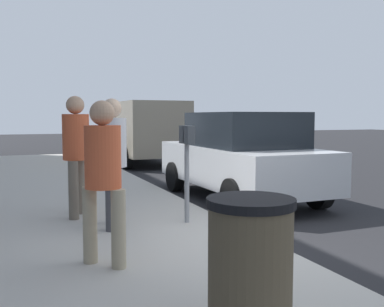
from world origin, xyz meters
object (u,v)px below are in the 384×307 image
parking_meter (187,153)px  pedestrian_at_meter (112,152)px  pedestrian_bystander (103,170)px  parked_sedan_near (241,156)px  trash_bin (250,273)px  parking_officer (76,145)px  parked_van_far (140,128)px

parking_meter → pedestrian_at_meter: 1.07m
pedestrian_at_meter → pedestrian_bystander: 1.60m
parking_meter → pedestrian_bystander: bearing=134.3°
parked_sedan_near → trash_bin: size_ratio=4.38×
pedestrian_at_meter → pedestrian_bystander: size_ratio=1.05×
parking_meter → parked_sedan_near: bearing=-44.0°
parking_officer → parked_sedan_near: 3.55m
parking_officer → parked_van_far: (8.75, -3.38, 0.00)m
parked_sedan_near → parked_van_far: bearing=0.0°
pedestrian_bystander → pedestrian_at_meter: bearing=34.3°
parking_officer → trash_bin: size_ratio=1.83×
pedestrian_at_meter → parked_sedan_near: pedestrian_at_meter is taller
parking_meter → parked_van_far: size_ratio=0.27×
pedestrian_at_meter → trash_bin: 3.59m
trash_bin → pedestrian_at_meter: bearing=2.8°
parking_officer → parked_van_far: size_ratio=0.35×
parking_meter → parking_officer: bearing=55.3°
pedestrian_bystander → parked_van_far: (11.19, -3.43, 0.11)m
pedestrian_at_meter → parked_sedan_near: (1.92, -3.01, -0.31)m
pedestrian_at_meter → parking_officer: parking_officer is taller
pedestrian_at_meter → parking_officer: bearing=132.8°
parked_sedan_near → trash_bin: parked_sedan_near is taller
pedestrian_at_meter → parked_van_far: (9.65, -3.01, 0.05)m
parking_meter → trash_bin: 3.60m
parking_officer → parked_sedan_near: (1.02, -3.38, -0.36)m
parking_meter → parked_van_far: parked_van_far is taller
parking_officer → parked_sedan_near: parking_officer is taller
pedestrian_bystander → parked_sedan_near: pedestrian_bystander is taller
parking_meter → parked_van_far: bearing=-11.3°
parking_officer → parking_meter: bearing=-13.2°
pedestrian_bystander → trash_bin: pedestrian_bystander is taller
parking_meter → trash_bin: size_ratio=1.40×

